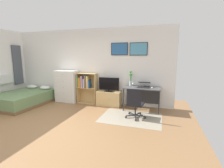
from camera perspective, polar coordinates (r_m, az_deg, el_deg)
ground_plane at (r=4.34m, az=-22.22°, el=-14.29°), size 7.20×7.20×0.00m
wall_back_with_posters at (r=6.03m, az=-8.12°, el=6.31°), size 6.12×0.09×2.70m
area_rug at (r=4.66m, az=6.74°, el=-11.85°), size 1.70×1.20×0.01m
bed at (r=6.62m, az=-29.02°, el=-4.43°), size 1.57×2.04×0.58m
dresser at (r=6.29m, az=-15.85°, el=-0.80°), size 0.84×0.46×1.20m
bookshelf at (r=5.95m, az=-9.30°, el=-0.34°), size 0.73×0.30×1.12m
tv_stand at (r=5.65m, az=-1.06°, el=-5.18°), size 0.85×0.41×0.51m
television at (r=5.53m, az=-1.15°, el=-0.25°), size 0.73×0.16×0.49m
desk at (r=5.30m, az=10.79°, el=-2.45°), size 1.15×0.62×0.74m
office_chair at (r=4.48m, az=8.13°, el=-6.64°), size 0.57×0.58×0.86m
laptop at (r=5.26m, az=11.36°, el=-0.35°), size 0.40×0.43×0.17m
computer_mouse at (r=5.14m, az=14.14°, el=-1.26°), size 0.06×0.10×0.03m
bamboo_vase at (r=5.43m, az=6.69°, el=1.94°), size 0.10×0.10×0.50m
wine_glass at (r=5.15m, az=7.54°, el=0.30°), size 0.07×0.07×0.18m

